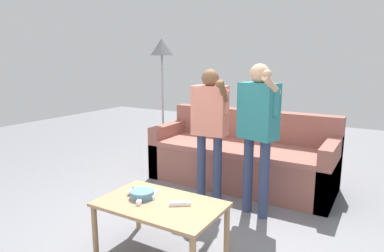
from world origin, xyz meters
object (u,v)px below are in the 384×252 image
Objects in this scene: game_remote_nunchuk at (132,191)px; snack_bowl at (142,194)px; game_remote_wand_near at (180,203)px; couch at (242,158)px; player_right at (258,122)px; game_remote_wand_spare at (154,194)px; floor_lamp at (162,58)px; player_center at (210,121)px; game_remote_wand_far at (140,200)px; coffee_table at (160,210)px.

snack_bowl is at bearing -5.90° from game_remote_nunchuk.
game_remote_wand_near is at bearing 5.59° from snack_bowl.
snack_bowl is 1.24× the size of game_remote_wand_near.
couch is 1.81m from game_remote_nunchuk.
snack_bowl is 1.27m from player_right.
couch reaches higher than game_remote_wand_spare.
player_center is (1.13, -0.76, -0.63)m from floor_lamp.
player_right reaches higher than snack_bowl.
game_remote_wand_near is 1.01× the size of game_remote_wand_far.
coffee_table is 0.53× the size of floor_lamp.
coffee_table is 0.15m from game_remote_wand_spare.
player_right reaches higher than game_remote_nunchuk.
couch is 1.07m from player_right.
couch reaches higher than game_remote_nunchuk.
game_remote_wand_far is at bearing -59.09° from floor_lamp.
game_remote_wand_far is (0.03, -0.07, -0.01)m from snack_bowl.
coffee_table is at bearing -55.13° from floor_lamp.
couch is at bearing -1.89° from floor_lamp.
coffee_table is 10.69× the size of game_remote_nunchuk.
game_remote_nunchuk is at bearing -61.46° from floor_lamp.
game_remote_wand_far is at bearing -114.72° from player_right.
snack_bowl is at bearing -91.09° from player_center.
couch is 14.43× the size of game_remote_wand_near.
couch is 1.81m from coffee_table.
game_remote_wand_far is at bearing -157.60° from coffee_table.
couch is 14.20× the size of game_remote_wand_spare.
game_remote_nunchuk is 0.06× the size of player_center.
game_remote_wand_near is at bearing -51.44° from floor_lamp.
player_right is (0.45, -0.75, 0.61)m from couch.
game_remote_nunchuk reaches higher than game_remote_wand_far.
coffee_table is at bearing -81.90° from player_center.
couch is 1.22× the size of floor_lamp.
floor_lamp is (-1.11, 1.84, 1.05)m from snack_bowl.
player_right reaches higher than game_remote_wand_spare.
coffee_table is at bearing -87.57° from couch.
game_remote_wand_near reaches higher than coffee_table.
game_remote_wand_far is 0.97× the size of game_remote_wand_spare.
player_center is at bearing 106.45° from game_remote_wand_near.
floor_lamp is at bearing 146.15° from player_center.
player_right reaches higher than coffee_table.
floor_lamp reaches higher than game_remote_wand_far.
game_remote_nunchuk is 2.34m from floor_lamp.
coffee_table is at bearing -3.38° from game_remote_nunchuk.
couch reaches higher than game_remote_wand_far.
game_remote_nunchuk is 0.45m from game_remote_wand_near.
floor_lamp is (-1.21, 0.04, 1.21)m from couch.
snack_bowl is 0.09m from game_remote_wand_spare.
snack_bowl is 0.07m from game_remote_wand_far.
floor_lamp is (-1.00, 1.83, 1.05)m from game_remote_nunchuk.
player_center is (-0.53, 0.03, -0.04)m from player_right.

